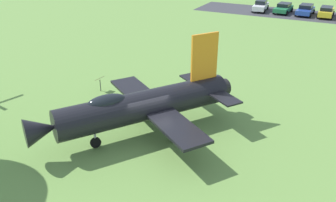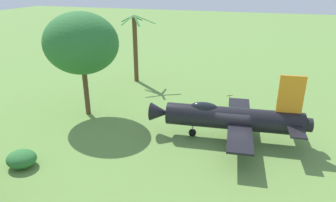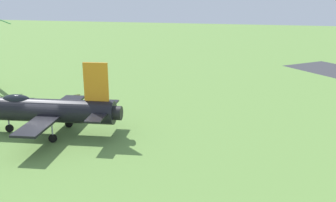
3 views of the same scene
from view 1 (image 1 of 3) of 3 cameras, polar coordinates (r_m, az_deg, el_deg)
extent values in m
plane|color=#668E42|center=(21.08, -3.51, -5.24)|extent=(200.00, 200.00, 0.00)
cube|color=#38383D|center=(55.81, 21.10, 12.84)|extent=(29.18, 26.37, 0.00)
cylinder|color=black|center=(20.19, -3.64, -0.71)|extent=(2.80, 10.45, 1.74)
cone|color=black|center=(18.82, -19.75, -4.42)|extent=(1.64, 1.74, 1.48)
cylinder|color=black|center=(22.77, 8.76, 2.20)|extent=(1.10, 0.70, 1.04)
ellipsoid|color=black|center=(19.13, -9.86, -0.17)|extent=(1.12, 2.28, 0.84)
cube|color=orange|center=(21.13, 5.91, 7.11)|extent=(0.33, 1.80, 2.82)
cube|color=black|center=(18.28, 1.67, -4.45)|extent=(4.10, 2.14, 0.16)
cube|color=black|center=(22.83, -5.51, 1.85)|extent=(4.10, 2.14, 0.16)
cube|color=black|center=(20.82, 9.32, 0.37)|extent=(1.90, 1.28, 0.10)
cube|color=black|center=(23.45, 4.10, 3.61)|extent=(1.90, 1.28, 0.10)
cylinder|color=#A5A8AD|center=(19.67, -11.78, -4.88)|extent=(0.12, 0.12, 1.38)
cylinder|color=black|center=(20.02, -11.61, -6.59)|extent=(0.24, 0.62, 0.60)
cylinder|color=#A5A8AD|center=(19.78, 1.09, -4.10)|extent=(0.12, 0.12, 1.38)
cylinder|color=black|center=(20.13, 1.07, -5.80)|extent=(0.24, 0.62, 0.60)
cylinder|color=#A5A8AD|center=(22.24, -2.91, -0.57)|extent=(0.12, 0.12, 1.38)
cylinder|color=black|center=(22.55, -2.87, -2.14)|extent=(0.24, 0.62, 0.60)
cylinder|color=#333333|center=(26.84, -10.87, 2.48)|extent=(0.06, 0.06, 0.90)
cube|color=olive|center=(26.63, -10.97, 3.61)|extent=(0.67, 0.72, 0.25)
cube|color=gold|center=(55.45, 24.18, 12.96)|extent=(4.42, 4.76, 0.69)
cube|color=black|center=(54.98, 24.25, 13.48)|extent=(2.73, 2.84, 0.47)
cylinder|color=black|center=(57.11, 23.35, 13.06)|extent=(0.58, 0.63, 0.64)
cylinder|color=black|center=(57.02, 25.14, 12.72)|extent=(0.58, 0.63, 0.64)
cylinder|color=black|center=(54.04, 23.02, 12.50)|extent=(0.58, 0.63, 0.64)
cylinder|color=black|center=(53.94, 24.91, 12.14)|extent=(0.58, 0.63, 0.64)
cube|color=#23429E|center=(55.69, 21.28, 13.43)|extent=(4.43, 4.89, 0.59)
cube|color=black|center=(55.95, 21.44, 14.05)|extent=(2.79, 2.93, 0.53)
cylinder|color=black|center=(54.11, 21.97, 12.68)|extent=(0.57, 0.64, 0.64)
cylinder|color=black|center=(54.38, 19.93, 13.06)|extent=(0.57, 0.64, 0.64)
cylinder|color=black|center=(57.12, 22.47, 13.21)|extent=(0.57, 0.64, 0.64)
cylinder|color=black|center=(57.38, 20.53, 13.57)|extent=(0.57, 0.64, 0.64)
cube|color=#1E6B3D|center=(56.09, 18.11, 13.96)|extent=(4.10, 4.67, 0.56)
cube|color=black|center=(56.34, 18.28, 14.54)|extent=(2.62, 2.78, 0.50)
cylinder|color=black|center=(54.54, 18.63, 13.28)|extent=(0.55, 0.65, 0.64)
cylinder|color=black|center=(54.98, 16.71, 13.62)|extent=(0.55, 0.65, 0.64)
cylinder|color=black|center=(57.34, 19.37, 13.73)|extent=(0.55, 0.65, 0.64)
cylinder|color=black|center=(57.75, 17.54, 14.06)|extent=(0.55, 0.65, 0.64)
cube|color=silver|center=(56.71, 14.71, 14.55)|extent=(4.56, 4.61, 0.68)
cube|color=black|center=(56.97, 14.84, 15.22)|extent=(2.77, 2.78, 0.55)
cylinder|color=black|center=(55.13, 15.30, 13.82)|extent=(0.60, 0.61, 0.64)
cylinder|color=black|center=(55.38, 13.49, 14.07)|extent=(0.60, 0.61, 0.64)
cylinder|color=black|center=(58.18, 15.79, 14.35)|extent=(0.60, 0.61, 0.64)
cylinder|color=black|center=(58.43, 14.08, 14.58)|extent=(0.60, 0.61, 0.64)
camera|label=2|loc=(9.04, 101.94, 2.18)|focal=32.89mm
camera|label=3|loc=(21.78, 86.34, 0.75)|focal=40.71mm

